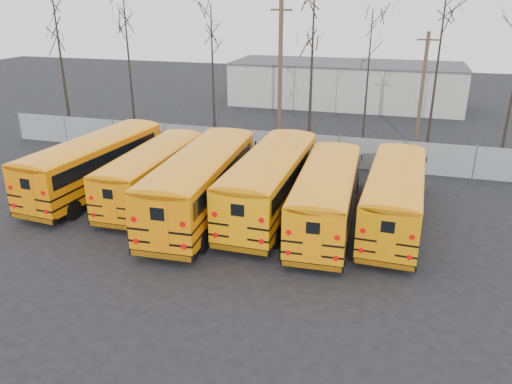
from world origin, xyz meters
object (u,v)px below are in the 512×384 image
(bus_e, at_px, (327,191))
(bus_c, at_px, (203,178))
(bus_d, at_px, (272,177))
(utility_pole_right, at_px, (422,91))
(bus_f, at_px, (395,192))
(bus_a, at_px, (97,160))
(bus_b, at_px, (154,169))
(utility_pole_left, at_px, (280,72))

(bus_e, bearing_deg, bus_c, -178.35)
(bus_d, height_order, utility_pole_right, utility_pole_right)
(bus_c, xyz_separation_m, bus_f, (8.97, 1.26, -0.22))
(bus_e, height_order, utility_pole_right, utility_pole_right)
(utility_pole_right, bearing_deg, bus_a, -141.26)
(bus_b, relative_size, utility_pole_right, 1.29)
(utility_pole_right, bearing_deg, utility_pole_left, -175.53)
(bus_a, relative_size, bus_d, 0.99)
(bus_b, height_order, bus_e, bus_e)
(bus_b, xyz_separation_m, bus_e, (9.23, -0.89, 0.07))
(bus_a, relative_size, utility_pole_right, 1.43)
(bus_b, bearing_deg, bus_e, -6.45)
(bus_d, height_order, bus_f, bus_d)
(bus_a, height_order, bus_c, bus_c)
(bus_f, bearing_deg, bus_a, -178.36)
(utility_pole_left, bearing_deg, bus_b, -82.26)
(bus_b, distance_m, bus_e, 9.28)
(bus_a, xyz_separation_m, bus_d, (9.81, -0.12, 0.03))
(bus_c, bearing_deg, bus_b, 155.78)
(utility_pole_left, relative_size, utility_pole_right, 1.24)
(bus_a, xyz_separation_m, utility_pole_right, (16.83, 13.81, 2.25))
(bus_a, distance_m, utility_pole_right, 21.89)
(bus_a, height_order, bus_d, bus_d)
(bus_a, height_order, utility_pole_left, utility_pole_left)
(bus_f, relative_size, utility_pole_right, 1.33)
(bus_c, bearing_deg, bus_d, 18.71)
(bus_d, height_order, bus_e, bus_d)
(bus_a, bearing_deg, bus_e, 1.03)
(bus_f, bearing_deg, bus_d, -177.67)
(bus_d, bearing_deg, bus_a, -179.91)
(utility_pole_right, bearing_deg, bus_f, -95.37)
(bus_e, bearing_deg, bus_a, 173.59)
(bus_e, relative_size, utility_pole_left, 1.08)
(bus_b, xyz_separation_m, bus_f, (12.24, -0.03, 0.05))
(bus_d, distance_m, bus_f, 5.87)
(bus_b, relative_size, utility_pole_left, 1.03)
(bus_c, distance_m, bus_e, 5.98)
(utility_pole_left, bearing_deg, bus_e, -44.68)
(bus_e, bearing_deg, bus_d, 161.76)
(bus_c, relative_size, bus_f, 1.13)
(bus_b, relative_size, bus_d, 0.89)
(bus_b, height_order, utility_pole_right, utility_pole_right)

